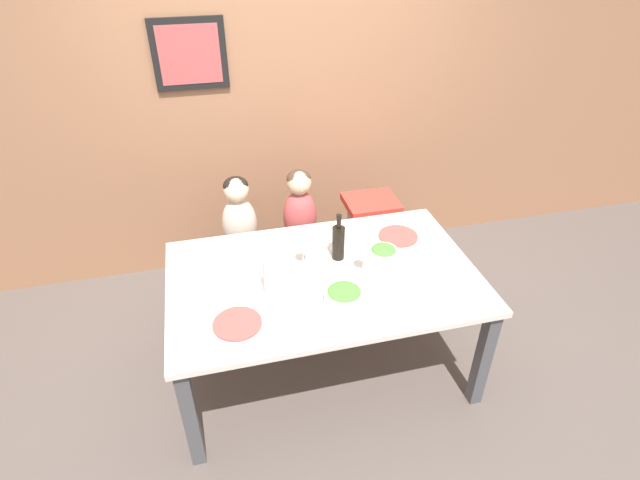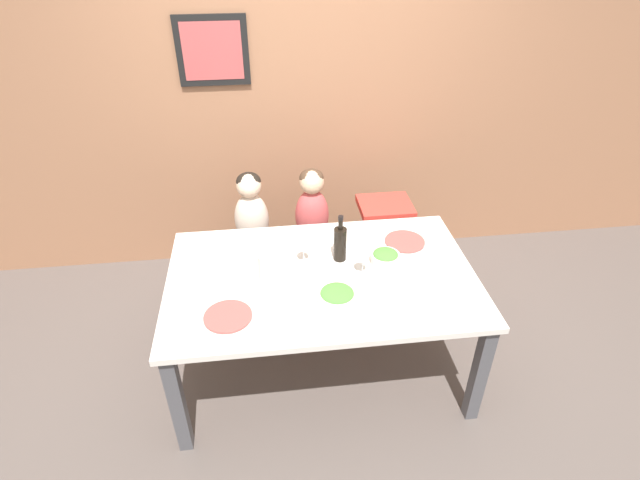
{
  "view_description": "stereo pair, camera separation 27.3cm",
  "coord_description": "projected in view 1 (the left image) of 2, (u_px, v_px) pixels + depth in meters",
  "views": [
    {
      "loc": [
        -0.55,
        -2.12,
        2.43
      ],
      "look_at": [
        0.0,
        0.08,
        0.9
      ],
      "focal_mm": 28.0,
      "sensor_mm": 36.0,
      "label": 1
    },
    {
      "loc": [
        -0.28,
        -2.17,
        2.43
      ],
      "look_at": [
        0.0,
        0.08,
        0.9
      ],
      "focal_mm": 28.0,
      "sensor_mm": 36.0,
      "label": 2
    }
  ],
  "objects": [
    {
      "name": "wall_back",
      "position": [
        277.0,
        91.0,
        3.48
      ],
      "size": [
        10.0,
        0.09,
        2.7
      ],
      "color": "#9E6B4C",
      "rests_on": "ground_plane"
    },
    {
      "name": "dinner_plate_front_left",
      "position": [
        237.0,
        324.0,
        2.44
      ],
      "size": [
        0.24,
        0.24,
        0.01
      ],
      "color": "#D14C47",
      "rests_on": "dining_table"
    },
    {
      "name": "dinner_plate_back_left",
      "position": [
        237.0,
        260.0,
        2.88
      ],
      "size": [
        0.24,
        0.24,
        0.01
      ],
      "color": "silver",
      "rests_on": "dining_table"
    },
    {
      "name": "wine_bottle",
      "position": [
        338.0,
        242.0,
        2.84
      ],
      "size": [
        0.07,
        0.07,
        0.29
      ],
      "color": "black",
      "rests_on": "dining_table"
    },
    {
      "name": "chair_right_highchair",
      "position": [
        370.0,
        218.0,
        3.61
      ],
      "size": [
        0.37,
        0.32,
        0.7
      ],
      "color": "silver",
      "rests_on": "ground_plane"
    },
    {
      "name": "salad_bowl_large",
      "position": [
        344.0,
        295.0,
        2.57
      ],
      "size": [
        0.2,
        0.2,
        0.08
      ],
      "color": "silver",
      "rests_on": "dining_table"
    },
    {
      "name": "dining_table",
      "position": [
        323.0,
        286.0,
        2.82
      ],
      "size": [
        1.71,
        1.07,
        0.72
      ],
      "color": "silver",
      "rests_on": "ground_plane"
    },
    {
      "name": "chair_far_left",
      "position": [
        243.0,
        256.0,
        3.52
      ],
      "size": [
        0.43,
        0.38,
        0.44
      ],
      "color": "silver",
      "rests_on": "ground_plane"
    },
    {
      "name": "salad_bowl_small",
      "position": [
        383.0,
        253.0,
        2.88
      ],
      "size": [
        0.17,
        0.17,
        0.08
      ],
      "color": "silver",
      "rests_on": "dining_table"
    },
    {
      "name": "wine_glass_far",
      "position": [
        303.0,
        246.0,
        2.79
      ],
      "size": [
        0.07,
        0.07,
        0.17
      ],
      "color": "white",
      "rests_on": "dining_table"
    },
    {
      "name": "person_child_center",
      "position": [
        300.0,
        206.0,
        3.41
      ],
      "size": [
        0.23,
        0.19,
        0.54
      ],
      "color": "#C64C4C",
      "rests_on": "chair_far_center"
    },
    {
      "name": "ground_plane",
      "position": [
        323.0,
        364.0,
        3.17
      ],
      "size": [
        14.0,
        14.0,
        0.0
      ],
      "primitive_type": "plane",
      "color": "#564C47"
    },
    {
      "name": "person_child_left",
      "position": [
        239.0,
        213.0,
        3.32
      ],
      "size": [
        0.23,
        0.19,
        0.54
      ],
      "color": "beige",
      "rests_on": "chair_far_left"
    },
    {
      "name": "chair_far_center",
      "position": [
        301.0,
        248.0,
        3.6
      ],
      "size": [
        0.43,
        0.38,
        0.44
      ],
      "color": "silver",
      "rests_on": "ground_plane"
    },
    {
      "name": "wine_glass_near",
      "position": [
        364.0,
        253.0,
        2.74
      ],
      "size": [
        0.07,
        0.07,
        0.17
      ],
      "color": "white",
      "rests_on": "dining_table"
    },
    {
      "name": "dinner_plate_back_right",
      "position": [
        398.0,
        236.0,
        3.08
      ],
      "size": [
        0.24,
        0.24,
        0.01
      ],
      "color": "#D14C47",
      "rests_on": "dining_table"
    },
    {
      "name": "paper_towel_roll",
      "position": [
        274.0,
        276.0,
        2.58
      ],
      "size": [
        0.11,
        0.11,
        0.23
      ],
      "color": "white",
      "rests_on": "dining_table"
    }
  ]
}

